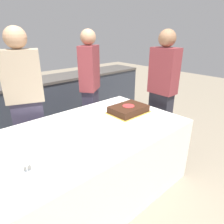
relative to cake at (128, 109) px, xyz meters
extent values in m
plane|color=gray|center=(-0.60, -0.04, -0.79)|extent=(14.00, 14.00, 0.00)
cube|color=#333842|center=(-0.60, 1.61, -0.35)|extent=(4.40, 0.55, 0.88)
cube|color=#4C4742|center=(-0.60, 1.61, 0.11)|extent=(4.40, 0.58, 0.04)
cube|color=white|center=(-0.60, -0.04, -0.41)|extent=(1.92, 1.15, 0.74)
cube|color=gold|center=(0.00, 0.00, -0.04)|extent=(0.45, 0.34, 0.00)
cube|color=#381E11|center=(0.00, 0.00, 0.00)|extent=(0.41, 0.30, 0.08)
cylinder|color=red|center=(0.00, 0.00, 0.04)|extent=(0.14, 0.14, 0.00)
cylinder|color=white|center=(-0.78, -0.01, 0.00)|extent=(0.20, 0.20, 0.07)
cylinder|color=white|center=(-1.29, -0.29, -0.04)|extent=(0.06, 0.06, 0.00)
cylinder|color=white|center=(-1.29, -0.29, 0.00)|extent=(0.01, 0.01, 0.06)
cylinder|color=white|center=(-1.29, -0.29, 0.08)|extent=(0.05, 0.05, 0.10)
cylinder|color=white|center=(0.06, 0.32, -0.04)|extent=(0.20, 0.20, 0.00)
cube|color=white|center=(-0.36, -0.53, -0.03)|extent=(0.13, 0.08, 0.02)
cube|color=#383347|center=(0.00, 0.75, -0.35)|extent=(0.33, 0.30, 0.87)
cube|color=brown|center=(0.00, 0.75, 0.38)|extent=(0.40, 0.37, 0.59)
sphere|color=tan|center=(0.00, 0.75, 0.78)|extent=(0.20, 0.20, 0.20)
cube|color=#282833|center=(0.59, -0.04, -0.35)|extent=(0.16, 0.29, 0.88)
cube|color=brown|center=(0.59, -0.04, 0.38)|extent=(0.20, 0.34, 0.57)
sphere|color=#936B4C|center=(0.59, -0.04, 0.77)|extent=(0.21, 0.21, 0.21)
cube|color=#383347|center=(-0.90, 0.75, -0.33)|extent=(0.37, 0.27, 0.90)
cube|color=tan|center=(-0.90, 0.75, 0.40)|extent=(0.44, 0.33, 0.56)
sphere|color=tan|center=(-0.90, 0.75, 0.79)|extent=(0.23, 0.23, 0.23)
camera|label=1|loc=(-1.59, -1.50, 0.85)|focal=32.00mm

